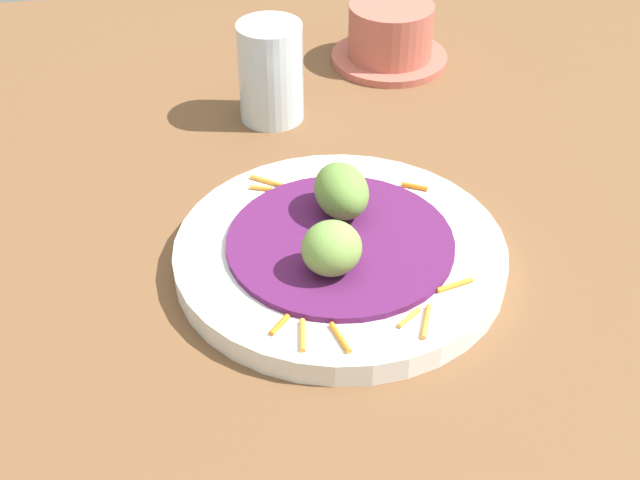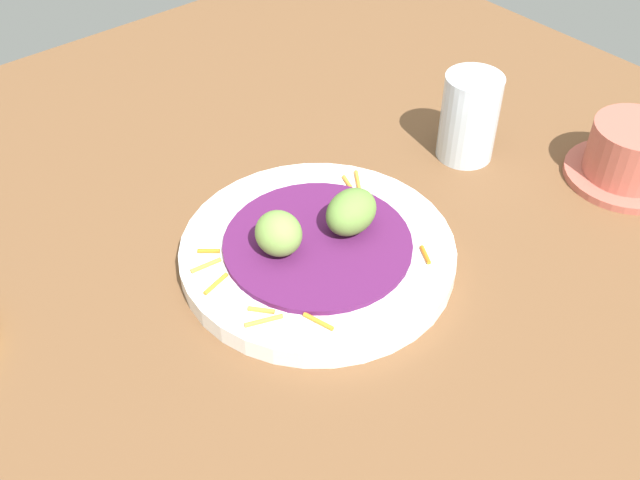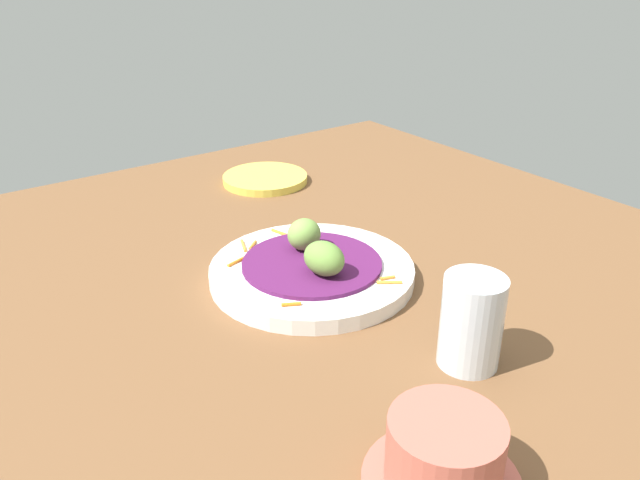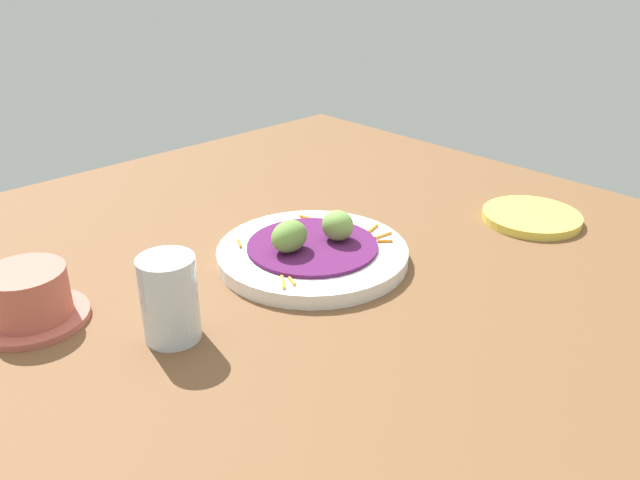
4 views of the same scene
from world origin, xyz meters
The scene contains 8 objects.
table_surface centered at (0.00, 0.00, 1.00)cm, with size 110.00×110.00×2.00cm, color brown.
main_plate centered at (-0.30, -0.66, 2.97)cm, with size 25.53×25.53×1.94cm, color white.
cabbage_bed centered at (-0.30, -0.66, 4.20)cm, with size 17.45×17.45×0.52cm, color #51194C.
carrot_garnish centered at (0.30, -4.32, 4.14)cm, with size 15.21×21.75×0.40cm.
guac_scoop_left centered at (-1.25, -4.12, 6.52)cm, with size 4.07×4.40×4.12cm, color #759E47.
guac_scoop_center centered at (0.66, 2.79, 6.52)cm, with size 4.11×5.42×4.12cm, color olive.
terracotta_bowl centered at (11.11, 32.45, 4.92)cm, with size 12.51×12.51×6.44cm.
water_glass centered at (-2.70, 22.63, 6.82)cm, with size 6.16×6.16×9.64cm, color silver.
Camera 1 is at (-9.51, -52.45, 45.93)cm, focal length 49.51 mm.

